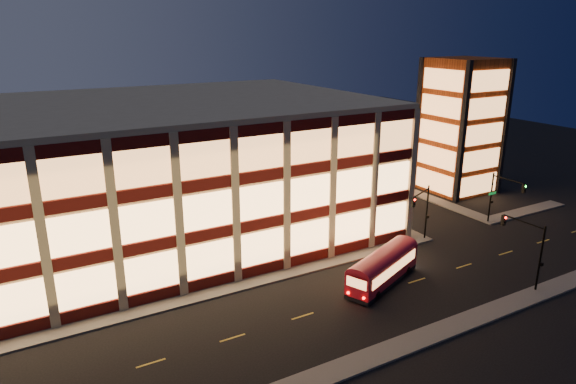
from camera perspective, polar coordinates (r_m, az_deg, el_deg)
ground at (r=44.52m, az=-6.98°, el=-11.39°), size 200.00×200.00×0.00m
sidewalk_office_south at (r=44.42m, az=-11.13°, el=-11.57°), size 54.00×2.00×0.15m
sidewalk_office_east at (r=68.56m, az=5.17°, el=-0.69°), size 2.00×30.00×0.15m
sidewalk_tower_south at (r=69.46m, az=24.59°, el=-2.02°), size 14.00×2.00×0.15m
sidewalk_tower_west at (r=75.16m, az=12.07°, el=0.63°), size 2.00×30.00×0.15m
sidewalk_near at (r=34.75m, az=2.06°, el=-20.41°), size 100.00×2.00×0.15m
office_building at (r=56.18m, az=-16.83°, el=2.15°), size 50.45×30.45×14.50m
stair_tower at (r=73.83m, az=18.61°, el=6.93°), size 8.60×8.60×18.00m
traffic_signal_far at (r=54.62m, az=14.68°, el=-1.55°), size 3.79×1.87×6.00m
traffic_signal_right at (r=62.31m, az=22.72°, el=-0.01°), size 1.20×4.37×6.00m
traffic_signal_near at (r=48.85m, az=25.00°, el=-4.94°), size 0.32×4.45×6.00m
trolley_bus at (r=46.16m, az=10.50°, el=-8.08°), size 9.28×5.59×3.08m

